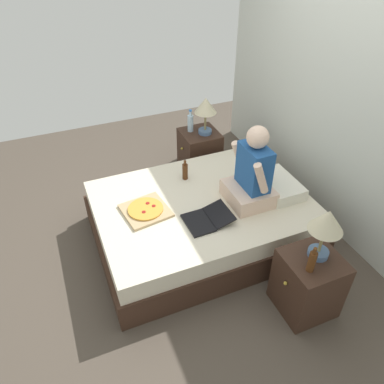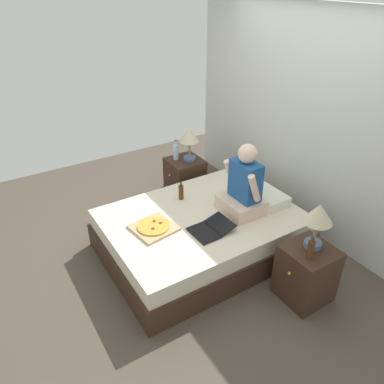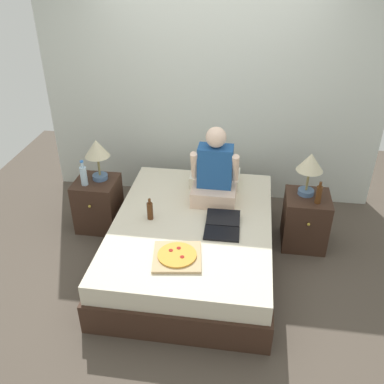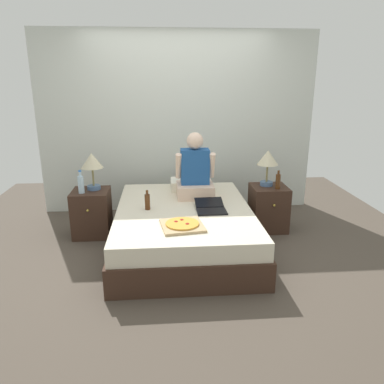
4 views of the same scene
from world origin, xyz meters
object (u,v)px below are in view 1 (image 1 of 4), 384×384
Objects in this scene: nightstand_left at (200,153)px; water_bottle at (190,123)px; lamp_on_left_nightstand at (206,108)px; lamp_on_right_nightstand at (327,224)px; bed at (202,219)px; beer_bottle at (312,261)px; nightstand_right at (308,283)px; laptop at (205,220)px; person_seated at (252,175)px; beer_bottle_on_bed at (185,171)px; pizza_box at (146,210)px.

nightstand_left is 0.41m from water_bottle.
lamp_on_right_nightstand is at bearing 0.00° from lamp_on_left_nightstand.
lamp_on_left_nightstand reaches higher than water_bottle.
bed is 9.02× the size of beer_bottle.
nightstand_right is (1.11, 0.46, 0.05)m from bed.
laptop is at bearing -142.35° from lamp_on_right_nightstand.
lamp_on_left_nightstand is at bearing 155.94° from laptop.
nightstand_left is at bearing 178.46° from person_seated.
beer_bottle is at bearing -3.83° from lamp_on_left_nightstand.
nightstand_right is 2.58× the size of beer_bottle_on_bed.
nightstand_right is at bearing 41.17° from pizza_box.
bed is 0.52m from beer_bottle_on_bed.
beer_bottle is 1.01m from laptop.
person_seated is 1.03m from pizza_box.
lamp_on_right_nightstand reaches higher than beer_bottle.
person_seated is at bearing -177.93° from nightstand_right.
pizza_box is (-1.15, -1.01, 0.21)m from nightstand_right.
water_bottle reaches higher than nightstand_left.
pizza_box is at bearing -138.83° from nightstand_right.
water_bottle is 0.88m from beer_bottle_on_bed.
lamp_on_left_nightstand is (-1.07, 0.51, 0.66)m from bed.
beer_bottle_on_bed is at bearing -38.23° from lamp_on_left_nightstand.
pizza_box is (-1.22, -0.91, -0.17)m from beer_bottle.
lamp_on_left_nightstand is 1.63× the size of water_bottle.
nightstand_left is 2.06× the size of water_bottle.
nightstand_right is (2.17, -0.05, -0.61)m from lamp_on_left_nightstand.
bed is at bearing -154.70° from lamp_on_right_nightstand.
beer_bottle is at bearing 27.24° from laptop.
water_bottle is 0.61× the size of lamp_on_right_nightstand.
lamp_on_left_nightstand is at bearing 49.40° from water_bottle.
water_bottle is 0.65× the size of laptop.
beer_bottle is at bearing -3.72° from person_seated.
beer_bottle is 1.53m from pizza_box.
lamp_on_right_nightstand is (-0.03, 0.05, 0.61)m from nightstand_right.
lamp_on_right_nightstand is 2.05× the size of beer_bottle_on_bed.
person_seated is at bearing 176.28° from beer_bottle.
nightstand_left is 1.36m from person_seated.
water_bottle reaches higher than beer_bottle.
lamp_on_left_nightstand reaches higher than laptop.
nightstand_left is 1.52m from laptop.
lamp_on_right_nightstand reaches higher than beer_bottle_on_bed.
water_bottle is 1.25× the size of beer_bottle_on_bed.
lamp_on_left_nightstand is 1.00× the size of lamp_on_right_nightstand.
lamp_on_left_nightstand is at bearing 133.88° from pizza_box.
laptop is at bearing -152.76° from beer_bottle.
bed is at bearing -17.26° from water_bottle.
nightstand_left is (-1.11, 0.46, 0.05)m from bed.
beer_bottle_on_bed is (-0.40, -0.01, 0.33)m from bed.
pizza_box is (1.02, -1.06, -0.40)m from lamp_on_left_nightstand.
beer_bottle_on_bed reaches higher than nightstand_left.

